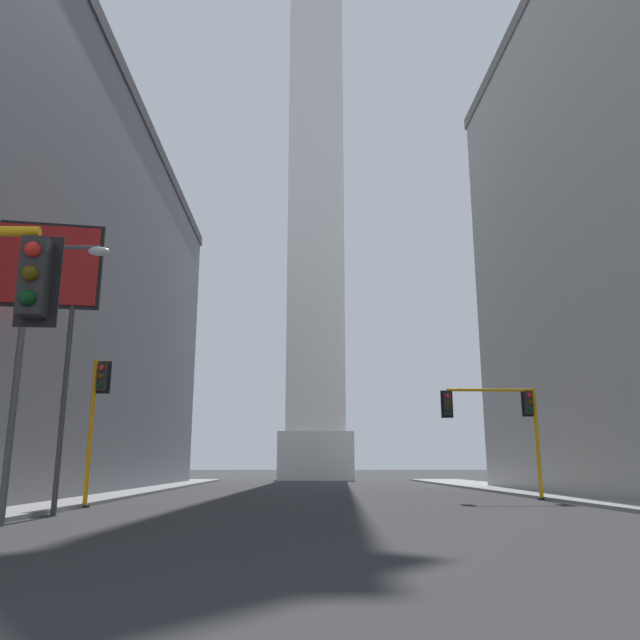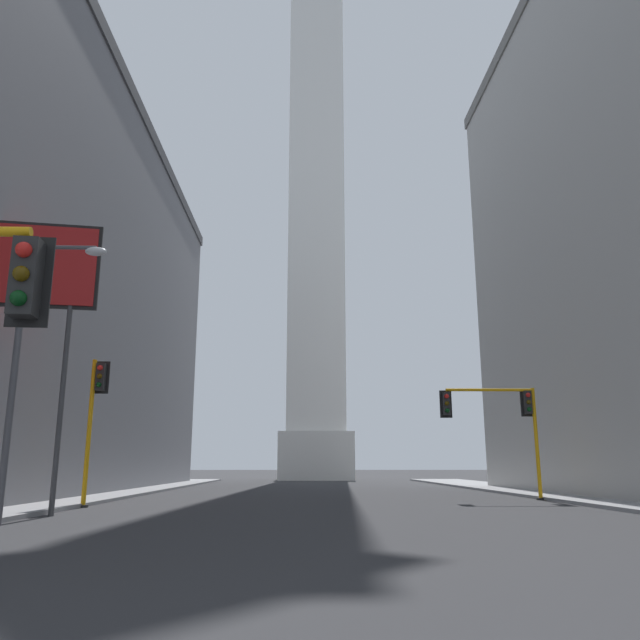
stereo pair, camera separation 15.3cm
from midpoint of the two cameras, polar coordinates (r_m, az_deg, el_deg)
sidewalk_left at (r=27.55m, az=-25.79°, el=-15.04°), size 5.00×83.25×0.15m
obelisk at (r=77.63m, az=-0.31°, el=13.11°), size 8.01×8.01×74.31m
traffic_light_mid_right at (r=31.47m, az=16.45°, el=-8.25°), size 4.71×0.51×5.24m
traffic_light_mid_left at (r=26.64m, az=-19.77°, el=-7.61°), size 0.77×0.50×5.77m
street_lamp at (r=19.72m, az=-24.81°, el=-2.22°), size 2.43×0.36×8.08m
billboard_sign at (r=23.89m, az=-25.63°, el=3.77°), size 5.23×1.03×9.93m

